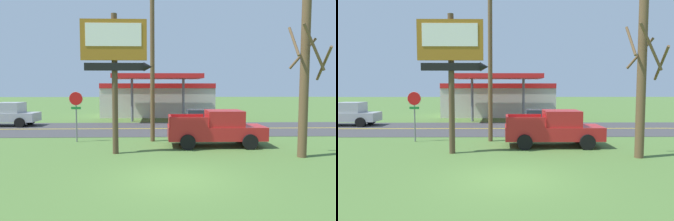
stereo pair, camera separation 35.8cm
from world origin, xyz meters
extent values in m
plane|color=#4C7033|center=(0.00, 0.00, 0.00)|extent=(180.00, 180.00, 0.00)
cube|color=#3D3D3F|center=(0.00, 13.00, 0.01)|extent=(140.00, 8.00, 0.02)
cube|color=gold|center=(0.00, 13.00, 0.02)|extent=(126.00, 0.20, 0.01)
cylinder|color=brown|center=(-2.66, 4.22, 3.34)|extent=(0.28, 0.28, 6.67)
cube|color=#996019|center=(-2.66, 4.04, 5.42)|extent=(3.09, 0.16, 1.90)
cube|color=white|center=(-2.66, 3.95, 5.65)|extent=(2.60, 0.03, 1.06)
cube|color=black|center=(-2.66, 4.04, 4.17)|extent=(2.78, 0.12, 0.36)
cone|color=black|center=(-1.07, 4.04, 4.17)|extent=(0.40, 0.44, 0.44)
cylinder|color=slate|center=(-5.39, 7.48, 1.10)|extent=(0.08, 0.08, 2.20)
cylinder|color=red|center=(-5.39, 7.45, 2.55)|extent=(0.76, 0.03, 0.76)
cylinder|color=white|center=(-5.39, 7.47, 2.55)|extent=(0.80, 0.01, 0.80)
cube|color=#19722D|center=(-5.39, 7.45, 2.00)|extent=(0.56, 0.03, 0.14)
cylinder|color=brown|center=(-0.93, 7.57, 4.89)|extent=(0.26, 0.26, 9.78)
cylinder|color=brown|center=(6.03, 3.19, 3.57)|extent=(0.40, 0.40, 7.14)
cylinder|color=brown|center=(6.83, 3.06, 4.26)|extent=(0.40, 1.70, 1.43)
cylinder|color=brown|center=(6.16, 3.72, 4.78)|extent=(1.18, 0.41, 1.44)
cylinder|color=brown|center=(5.50, 3.19, 5.27)|extent=(0.12, 1.15, 1.45)
cylinder|color=brown|center=(6.16, 2.65, 4.94)|extent=(1.21, 0.39, 2.02)
cube|color=beige|center=(-0.65, 24.22, 1.80)|extent=(12.00, 6.00, 3.60)
cube|color=red|center=(-0.65, 21.17, 3.35)|extent=(12.00, 0.12, 0.50)
cube|color=red|center=(-0.65, 18.22, 4.20)|extent=(8.00, 5.00, 0.40)
cylinder|color=slate|center=(-3.05, 18.22, 2.10)|extent=(0.24, 0.24, 4.20)
cylinder|color=slate|center=(1.75, 18.22, 2.10)|extent=(0.24, 0.24, 4.20)
cube|color=red|center=(2.53, 5.95, 0.76)|extent=(5.20, 1.96, 0.72)
cube|color=red|center=(2.98, 5.95, 1.54)|extent=(1.90, 1.80, 0.84)
cube|color=#28333D|center=(3.87, 5.95, 1.54)|extent=(0.10, 1.66, 0.71)
cube|color=red|center=(1.01, 6.87, 1.40)|extent=(1.95, 0.12, 0.56)
cube|color=red|center=(1.01, 5.03, 1.40)|extent=(1.95, 0.12, 0.56)
cube|color=red|center=(0.03, 5.95, 1.40)|extent=(0.12, 1.88, 0.56)
cylinder|color=black|center=(4.15, 6.93, 0.40)|extent=(0.80, 0.28, 0.80)
cylinder|color=black|center=(4.15, 4.97, 0.40)|extent=(0.80, 0.28, 0.80)
cylinder|color=black|center=(0.92, 6.93, 0.40)|extent=(0.80, 0.28, 0.80)
cylinder|color=black|center=(0.92, 4.97, 0.40)|extent=(0.80, 0.28, 0.80)
cube|color=#A8AAAF|center=(-13.20, 15.00, 0.76)|extent=(5.20, 1.96, 0.72)
cube|color=#A8AAAF|center=(-12.75, 15.00, 1.54)|extent=(1.90, 1.80, 0.84)
cube|color=#28333D|center=(-11.86, 15.00, 1.54)|extent=(0.10, 1.66, 0.71)
cylinder|color=black|center=(-11.59, 15.98, 0.40)|extent=(0.80, 0.28, 0.80)
cylinder|color=black|center=(-11.59, 14.02, 0.40)|extent=(0.80, 0.28, 0.80)
cube|color=silver|center=(2.34, 11.00, 0.68)|extent=(4.20, 1.76, 0.72)
cube|color=#2D3842|center=(2.49, 11.00, 1.34)|extent=(2.10, 1.56, 0.60)
cylinder|color=black|center=(1.04, 10.12, 0.32)|extent=(0.64, 0.24, 0.64)
cylinder|color=black|center=(1.04, 11.88, 0.32)|extent=(0.64, 0.24, 0.64)
cylinder|color=black|center=(3.64, 10.12, 0.32)|extent=(0.64, 0.24, 0.64)
cylinder|color=black|center=(3.64, 11.88, 0.32)|extent=(0.64, 0.24, 0.64)
camera|label=1|loc=(-0.58, -10.61, 3.22)|focal=32.94mm
camera|label=2|loc=(-0.22, -10.62, 3.22)|focal=32.94mm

